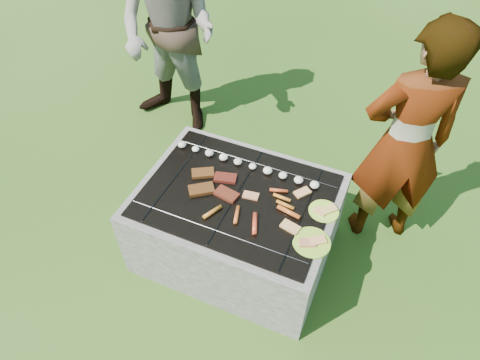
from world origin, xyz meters
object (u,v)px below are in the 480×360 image
object	(u,v)px
plate_far	(324,211)
cook	(405,144)
plate_near	(312,242)
bystander	(169,31)
fire_pit	(237,225)

from	to	relation	value
plate_far	cook	bearing A→B (deg)	56.74
plate_near	bystander	bearing A→B (deg)	141.78
plate_far	fire_pit	bearing A→B (deg)	-170.60
cook	fire_pit	bearing A→B (deg)	8.56
plate_far	cook	xyz separation A→B (m)	(0.35, 0.53, 0.26)
fire_pit	bystander	xyz separation A→B (m)	(-1.15, 1.18, 0.68)
plate_near	bystander	xyz separation A→B (m)	(-1.71, 1.35, 0.35)
bystander	plate_far	bearing A→B (deg)	-25.18
plate_far	bystander	world-z (taller)	bystander
fire_pit	cook	xyz separation A→B (m)	(0.91, 0.62, 0.59)
plate_far	bystander	distance (m)	2.06
fire_pit	cook	distance (m)	1.25
cook	plate_far	bearing A→B (deg)	30.89
fire_pit	plate_far	distance (m)	0.66
plate_far	cook	world-z (taller)	cook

